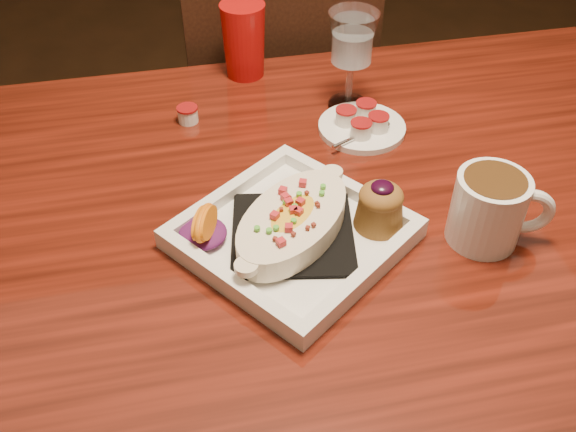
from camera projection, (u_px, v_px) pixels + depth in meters
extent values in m
cube|color=maroon|center=(355.00, 213.00, 0.94)|extent=(1.50, 0.90, 0.04)
cylinder|color=black|center=(565.00, 191.00, 1.57)|extent=(0.07, 0.07, 0.71)
cube|color=black|center=(270.00, 116.00, 1.64)|extent=(0.42, 0.42, 0.04)
cylinder|color=black|center=(316.00, 142.00, 1.94)|extent=(0.04, 0.04, 0.45)
cylinder|color=black|center=(204.00, 156.00, 1.89)|extent=(0.04, 0.04, 0.45)
cylinder|color=black|center=(347.00, 216.00, 1.69)|extent=(0.04, 0.04, 0.45)
cylinder|color=black|center=(219.00, 234.00, 1.64)|extent=(0.04, 0.04, 0.45)
cube|color=black|center=(285.00, 64.00, 1.34)|extent=(0.40, 0.03, 0.46)
cube|color=white|center=(293.00, 238.00, 0.87)|extent=(0.36, 0.36, 0.01)
cube|color=black|center=(293.00, 233.00, 0.86)|extent=(0.19, 0.19, 0.01)
ellipsoid|color=gold|center=(293.00, 222.00, 0.85)|extent=(0.19, 0.19, 0.03)
ellipsoid|color=#60165A|center=(203.00, 233.00, 0.85)|extent=(0.07, 0.07, 0.02)
cone|color=brown|center=(379.00, 210.00, 0.86)|extent=(0.07, 0.07, 0.05)
ellipsoid|color=brown|center=(381.00, 196.00, 0.85)|extent=(0.06, 0.06, 0.03)
ellipsoid|color=black|center=(382.00, 188.00, 0.84)|extent=(0.03, 0.03, 0.01)
cylinder|color=white|center=(487.00, 209.00, 0.84)|extent=(0.10, 0.10, 0.10)
cylinder|color=#3B2410|center=(494.00, 185.00, 0.82)|extent=(0.08, 0.08, 0.02)
torus|color=white|center=(527.00, 212.00, 0.84)|extent=(0.07, 0.04, 0.07)
cylinder|color=silver|center=(348.00, 104.00, 1.12)|extent=(0.07, 0.07, 0.01)
cylinder|color=silver|center=(349.00, 84.00, 1.09)|extent=(0.01, 0.01, 0.08)
cone|color=silver|center=(353.00, 39.00, 1.04)|extent=(0.08, 0.08, 0.09)
cylinder|color=white|center=(362.00, 127.00, 1.07)|extent=(0.14, 0.14, 0.01)
cylinder|color=white|center=(346.00, 117.00, 1.06)|extent=(0.03, 0.03, 0.02)
cylinder|color=#A61415|center=(346.00, 110.00, 1.05)|extent=(0.04, 0.04, 0.00)
cylinder|color=white|center=(366.00, 110.00, 1.07)|extent=(0.03, 0.03, 0.02)
cylinder|color=#A61415|center=(366.00, 103.00, 1.06)|extent=(0.04, 0.04, 0.00)
cylinder|color=white|center=(378.00, 123.00, 1.04)|extent=(0.03, 0.03, 0.02)
cylinder|color=#A61415|center=(379.00, 116.00, 1.03)|extent=(0.04, 0.04, 0.00)
cylinder|color=white|center=(361.00, 130.00, 1.03)|extent=(0.03, 0.03, 0.02)
cylinder|color=#A61415|center=(361.00, 123.00, 1.02)|extent=(0.04, 0.04, 0.00)
cylinder|color=white|center=(188.00, 115.00, 1.08)|extent=(0.03, 0.03, 0.03)
cylinder|color=#A61415|center=(187.00, 108.00, 1.07)|extent=(0.04, 0.04, 0.00)
cone|color=#BC0E0D|center=(244.00, 40.00, 1.16)|extent=(0.08, 0.08, 0.14)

